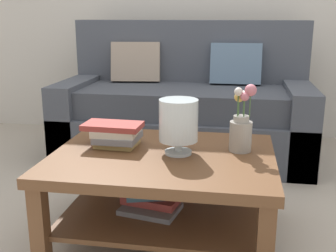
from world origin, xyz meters
name	(u,v)px	position (x,y,z in m)	size (l,w,h in m)	color
ground_plane	(184,203)	(0.00, 0.00, 0.00)	(10.00, 10.00, 0.00)	#ADA393
couch	(185,110)	(-0.12, 0.94, 0.36)	(1.93, 0.90, 1.06)	#474C56
coffee_table	(162,177)	(-0.06, -0.40, 0.32)	(1.08, 0.85, 0.45)	brown
book_stack_main	(116,134)	(-0.32, -0.32, 0.51)	(0.30, 0.22, 0.12)	tan
glass_hurricane_vase	(178,122)	(0.02, -0.39, 0.61)	(0.19, 0.19, 0.27)	silver
flower_pitcher	(241,126)	(0.32, -0.29, 0.57)	(0.12, 0.11, 0.34)	#9E998E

